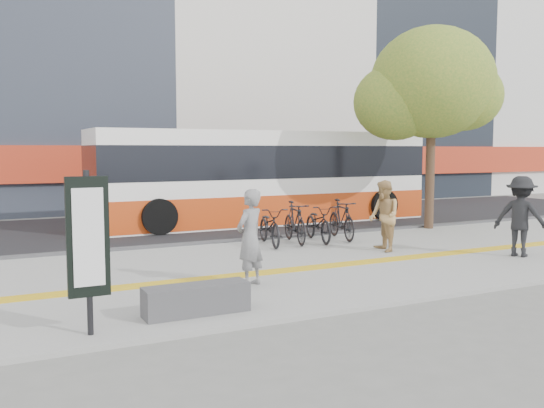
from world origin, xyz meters
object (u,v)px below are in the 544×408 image
pedestrian_tan (384,216)px  bus (265,180)px  seated_woman (250,238)px  pedestrian_dark (521,216)px  signboard (88,239)px  street_tree (429,86)px  bench (196,299)px

pedestrian_tan → bus: bearing=-167.5°
seated_woman → pedestrian_tan: 4.79m
pedestrian_tan → pedestrian_dark: size_ratio=0.93×
signboard → seated_woman: 3.51m
street_tree → pedestrian_dark: size_ratio=3.39×
bench → pedestrian_tan: size_ratio=0.93×
bench → pedestrian_dark: pedestrian_dark is taller
bus → pedestrian_tan: (-0.02, -6.55, -0.57)m
bench → pedestrian_dark: bearing=8.1°
seated_woman → street_tree: bearing=179.9°
seated_woman → pedestrian_tan: bearing=172.8°
street_tree → pedestrian_tan: bearing=-143.4°
street_tree → signboard: bearing=-150.9°
bus → pedestrian_dark: size_ratio=6.25×
pedestrian_dark → seated_woman: bearing=61.5°
bus → seated_woman: (-4.45, -8.39, -0.55)m
street_tree → pedestrian_tan: size_ratio=3.65×
bench → pedestrian_tan: pedestrian_tan is taller
pedestrian_dark → pedestrian_tan: bearing=23.4°
seated_woman → signboard: bearing=-2.1°
pedestrian_dark → bus: bearing=-11.8°
seated_woman → pedestrian_dark: pedestrian_dark is taller
signboard → pedestrian_dark: size_ratio=1.18×
bench → bus: bearing=58.5°
pedestrian_tan → bench: bearing=-49.3°
bus → seated_woman: 9.51m
signboard → bench: bearing=10.8°
bench → seated_woman: seated_woman is taller
pedestrian_tan → street_tree: bearing=139.4°
street_tree → bus: size_ratio=0.54×
street_tree → pedestrian_dark: 6.15m
street_tree → bench: bearing=-148.4°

